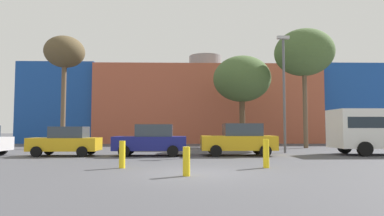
# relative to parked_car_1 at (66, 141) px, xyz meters

# --- Properties ---
(ground_plane) EXTENTS (200.00, 200.00, 0.00)m
(ground_plane) POSITION_rel_parked_car_1_xyz_m (7.25, -7.54, -0.84)
(ground_plane) COLOR #47474C
(building_backdrop) EXTENTS (40.92, 11.90, 10.49)m
(building_backdrop) POSITION_rel_parked_car_1_xyz_m (9.44, 20.81, 3.49)
(building_backdrop) COLOR #B2563D
(building_backdrop) RESTS_ON ground_plane
(parked_car_1) EXTENTS (3.89, 1.91, 1.68)m
(parked_car_1) POSITION_rel_parked_car_1_xyz_m (0.00, 0.00, 0.00)
(parked_car_1) COLOR gold
(parked_car_1) RESTS_ON ground_plane
(parked_car_2) EXTENTS (4.19, 2.05, 1.81)m
(parked_car_2) POSITION_rel_parked_car_1_xyz_m (4.92, 0.00, 0.06)
(parked_car_2) COLOR navy
(parked_car_2) RESTS_ON ground_plane
(parked_car_3) EXTENTS (4.31, 2.11, 1.87)m
(parked_car_3) POSITION_rel_parked_car_1_xyz_m (10.04, 0.00, 0.09)
(parked_car_3) COLOR gold
(parked_car_3) RESTS_ON ground_plane
(bare_tree_0) EXTENTS (4.82, 4.82, 9.79)m
(bare_tree_0) POSITION_rel_parked_car_1_xyz_m (16.74, 7.32, 6.98)
(bare_tree_0) COLOR brown
(bare_tree_0) RESTS_ON ground_plane
(bare_tree_1) EXTENTS (3.21, 3.21, 9.12)m
(bare_tree_1) POSITION_rel_parked_car_1_xyz_m (-2.95, 7.45, 6.84)
(bare_tree_1) COLOR brown
(bare_tree_1) RESTS_ON ground_plane
(bare_tree_2) EXTENTS (5.12, 5.12, 8.05)m
(bare_tree_2) POSITION_rel_parked_car_1_xyz_m (11.98, 9.70, 5.13)
(bare_tree_2) COLOR brown
(bare_tree_2) RESTS_ON ground_plane
(bollard_yellow_0) EXTENTS (0.24, 0.24, 1.14)m
(bollard_yellow_0) POSITION_rel_parked_car_1_xyz_m (10.11, -6.05, -0.27)
(bollard_yellow_0) COLOR yellow
(bollard_yellow_0) RESTS_ON ground_plane
(bollard_yellow_1) EXTENTS (0.24, 0.24, 1.08)m
(bollard_yellow_1) POSITION_rel_parked_car_1_xyz_m (4.36, -6.00, -0.30)
(bollard_yellow_1) COLOR yellow
(bollard_yellow_1) RESTS_ON ground_plane
(bollard_yellow_2) EXTENTS (0.24, 0.24, 0.96)m
(bollard_yellow_2) POSITION_rel_parked_car_1_xyz_m (6.90, -8.25, -0.36)
(bollard_yellow_2) COLOR yellow
(bollard_yellow_2) RESTS_ON ground_plane
(street_lamp) EXTENTS (0.80, 0.24, 7.71)m
(street_lamp) POSITION_rel_parked_car_1_xyz_m (13.39, 2.04, 3.54)
(street_lamp) COLOR #59595E
(street_lamp) RESTS_ON ground_plane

